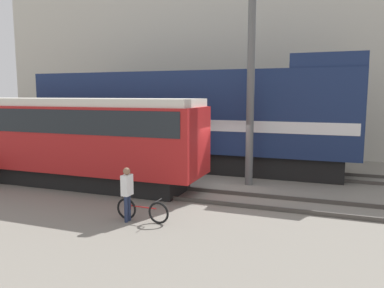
% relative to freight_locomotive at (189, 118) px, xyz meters
% --- Properties ---
extents(ground_plane, '(120.00, 120.00, 0.00)m').
position_rel_freight_locomotive_xyz_m(ground_plane, '(2.37, -3.76, -2.53)').
color(ground_plane, gray).
extents(track_near, '(60.00, 1.51, 0.14)m').
position_rel_freight_locomotive_xyz_m(track_near, '(2.37, -5.01, -2.46)').
color(track_near, '#47423D').
rests_on(track_near, ground).
extents(track_far, '(60.00, 1.51, 0.14)m').
position_rel_freight_locomotive_xyz_m(track_far, '(2.37, 0.00, -2.46)').
color(track_far, '#47423D').
rests_on(track_far, ground).
extents(building_backdrop, '(37.14, 6.00, 11.65)m').
position_rel_freight_locomotive_xyz_m(building_backdrop, '(2.37, 8.13, 3.30)').
color(building_backdrop, beige).
rests_on(building_backdrop, ground).
extents(freight_locomotive, '(16.21, 3.04, 5.41)m').
position_rel_freight_locomotive_xyz_m(freight_locomotive, '(0.00, 0.00, 0.00)').
color(freight_locomotive, black).
rests_on(freight_locomotive, ground).
extents(streetcar, '(12.67, 2.54, 3.57)m').
position_rel_freight_locomotive_xyz_m(streetcar, '(-4.02, -5.01, -0.49)').
color(streetcar, black).
rests_on(streetcar, ground).
extents(bicycle, '(1.72, 0.44, 0.71)m').
position_rel_freight_locomotive_xyz_m(bicycle, '(1.59, -8.10, -2.20)').
color(bicycle, black).
rests_on(bicycle, ground).
extents(person, '(0.23, 0.36, 1.62)m').
position_rel_freight_locomotive_xyz_m(person, '(1.18, -8.25, -1.55)').
color(person, '#232D4C').
rests_on(person, ground).
extents(utility_pole_left, '(0.31, 0.31, 7.64)m').
position_rel_freight_locomotive_xyz_m(utility_pole_left, '(3.59, -2.51, 1.29)').
color(utility_pole_left, '#595959').
rests_on(utility_pole_left, ground).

